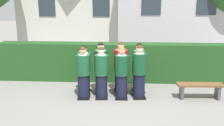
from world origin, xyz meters
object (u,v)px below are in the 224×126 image
(student_rear_row_0, at_px, (84,71))
(student_in_red_blazer, at_px, (121,68))
(wooden_bench, at_px, (200,88))
(student_rear_row_1, at_px, (101,69))
(student_front_row_0, at_px, (83,74))
(student_rear_row_3, at_px, (139,69))
(student_front_row_1, at_px, (102,74))
(student_front_row_2, at_px, (122,74))
(student_front_row_3, at_px, (139,73))

(student_rear_row_0, distance_m, student_in_red_blazer, 1.18)
(student_in_red_blazer, relative_size, wooden_bench, 1.20)
(student_rear_row_1, height_order, wooden_bench, student_rear_row_1)
(student_front_row_0, distance_m, student_in_red_blazer, 1.26)
(student_rear_row_0, bearing_deg, student_rear_row_3, 6.02)
(student_front_row_1, height_order, student_in_red_blazer, student_in_red_blazer)
(student_front_row_2, height_order, student_rear_row_1, student_rear_row_1)
(student_front_row_0, xyz_separation_m, student_front_row_3, (1.70, 0.14, 0.02))
(student_front_row_1, xyz_separation_m, student_rear_row_1, (-0.07, 0.49, 0.03))
(student_rear_row_1, xyz_separation_m, student_rear_row_3, (1.23, 0.11, -0.01))
(student_rear_row_3, bearing_deg, student_front_row_1, -152.50)
(student_front_row_3, relative_size, student_rear_row_1, 1.00)
(student_front_row_0, relative_size, student_rear_row_3, 0.99)
(student_front_row_1, bearing_deg, wooden_bench, 2.01)
(student_in_red_blazer, height_order, wooden_bench, student_in_red_blazer)
(student_in_red_blazer, bearing_deg, student_front_row_0, -152.77)
(student_front_row_0, bearing_deg, student_front_row_3, 4.55)
(student_front_row_3, bearing_deg, student_in_red_blazer, 142.64)
(student_front_row_2, xyz_separation_m, student_rear_row_0, (-1.22, 0.40, -0.02))
(wooden_bench, bearing_deg, student_front_row_2, -177.93)
(student_front_row_2, relative_size, student_in_red_blazer, 0.95)
(student_front_row_1, xyz_separation_m, student_rear_row_3, (1.16, 0.60, 0.01))
(student_front_row_3, distance_m, student_rear_row_3, 0.51)
(student_rear_row_3, bearing_deg, student_in_red_blazer, -173.57)
(student_in_red_blazer, distance_m, student_rear_row_3, 0.59)
(student_front_row_3, bearing_deg, student_rear_row_0, 169.58)
(student_rear_row_0, bearing_deg, student_front_row_1, -34.73)
(student_rear_row_1, bearing_deg, student_front_row_3, -18.00)
(student_front_row_0, height_order, wooden_bench, student_front_row_0)
(student_rear_row_0, relative_size, student_in_red_blazer, 0.93)
(student_rear_row_1, distance_m, wooden_bench, 3.14)
(student_front_row_2, bearing_deg, student_rear_row_0, 161.81)
(student_rear_row_1, bearing_deg, wooden_bench, -7.12)
(student_front_row_1, distance_m, wooden_bench, 3.05)
(student_in_red_blazer, distance_m, wooden_bench, 2.53)
(student_rear_row_3, bearing_deg, student_front_row_2, -133.16)
(student_front_row_0, bearing_deg, student_rear_row_1, 47.57)
(student_front_row_0, relative_size, student_in_red_blazer, 0.96)
(student_front_row_3, relative_size, student_in_red_blazer, 0.98)
(student_front_row_2, xyz_separation_m, student_in_red_blazer, (-0.04, 0.52, 0.04))
(student_rear_row_1, relative_size, wooden_bench, 1.18)
(student_front_row_2, bearing_deg, student_in_red_blazer, 94.47)
(student_front_row_1, height_order, student_rear_row_1, student_rear_row_1)
(student_rear_row_0, height_order, wooden_bench, student_rear_row_0)
(student_rear_row_1, bearing_deg, student_in_red_blazer, 4.22)
(student_rear_row_3, height_order, wooden_bench, student_rear_row_3)
(student_in_red_blazer, relative_size, student_rear_row_3, 1.03)
(student_front_row_3, bearing_deg, student_front_row_0, -175.45)
(student_front_row_3, height_order, wooden_bench, student_front_row_3)
(student_front_row_2, distance_m, student_rear_row_0, 1.28)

